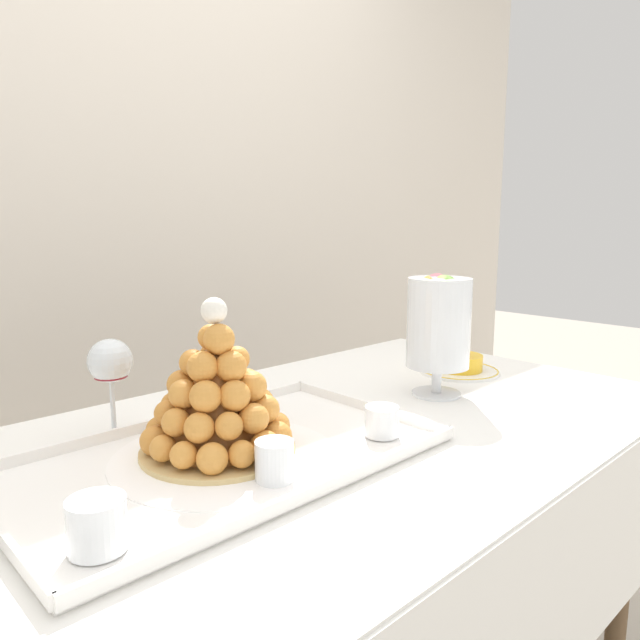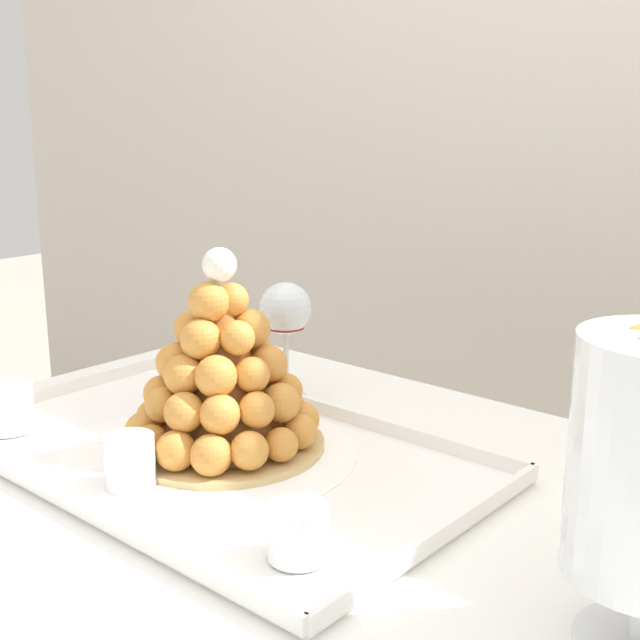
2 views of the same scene
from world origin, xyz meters
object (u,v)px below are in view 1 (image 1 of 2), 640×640
object	(u,v)px
serving_tray	(226,458)
fruit_tart_plate	(459,366)
dessert_cup_left	(97,526)
dessert_cup_mid_left	(274,462)
wine_glass	(110,365)
croquembouche	(217,397)
macaron_goblet	(439,324)
dessert_cup_centre	(382,422)

from	to	relation	value
serving_tray	fruit_tart_plate	world-z (taller)	fruit_tart_plate
dessert_cup_left	dessert_cup_mid_left	size ratio (longest dim) A/B	1.14
dessert_cup_left	wine_glass	world-z (taller)	wine_glass
dessert_cup_left	wine_glass	distance (m)	0.38
serving_tray	wine_glass	world-z (taller)	wine_glass
croquembouche	macaron_goblet	distance (m)	0.52
croquembouche	dessert_cup_mid_left	xyz separation A→B (m)	(0.00, -0.14, -0.06)
serving_tray	croquembouche	bearing A→B (deg)	86.25
dessert_cup_left	dessert_cup_centre	distance (m)	0.48
fruit_tart_plate	dessert_cup_mid_left	bearing A→B (deg)	-166.92
serving_tray	dessert_cup_left	xyz separation A→B (m)	(-0.25, -0.12, 0.03)
macaron_goblet	croquembouche	bearing A→B (deg)	175.32
serving_tray	croquembouche	distance (m)	0.09
fruit_tart_plate	wine_glass	xyz separation A→B (m)	(-0.78, 0.16, 0.11)
serving_tray	dessert_cup_mid_left	world-z (taller)	dessert_cup_mid_left
wine_glass	serving_tray	bearing A→B (deg)	-70.01
dessert_cup_left	serving_tray	bearing A→B (deg)	25.07
macaron_goblet	wine_glass	distance (m)	0.64
dessert_cup_centre	wine_glass	xyz separation A→B (m)	(-0.31, 0.32, 0.09)
serving_tray	wine_glass	size ratio (longest dim) A/B	3.83
serving_tray	fruit_tart_plate	size ratio (longest dim) A/B	3.42
croquembouche	wine_glass	distance (m)	0.21
dessert_cup_mid_left	fruit_tart_plate	xyz separation A→B (m)	(0.70, 0.16, -0.02)
fruit_tart_plate	dessert_cup_centre	bearing A→B (deg)	-161.59
macaron_goblet	fruit_tart_plate	size ratio (longest dim) A/B	1.36
macaron_goblet	serving_tray	bearing A→B (deg)	177.78
dessert_cup_mid_left	wine_glass	world-z (taller)	wine_glass
croquembouche	serving_tray	bearing A→B (deg)	-93.75
macaron_goblet	fruit_tart_plate	xyz separation A→B (m)	(0.19, 0.07, -0.13)
dessert_cup_centre	fruit_tart_plate	size ratio (longest dim) A/B	0.30
croquembouche	fruit_tart_plate	size ratio (longest dim) A/B	1.27
dessert_cup_mid_left	wine_glass	xyz separation A→B (m)	(-0.08, 0.33, 0.09)
dessert_cup_centre	serving_tray	bearing A→B (deg)	155.94
fruit_tart_plate	wine_glass	size ratio (longest dim) A/B	1.12
croquembouche	dessert_cup_left	distance (m)	0.29
dessert_cup_centre	macaron_goblet	distance (m)	0.31
dessert_cup_left	fruit_tart_plate	xyz separation A→B (m)	(0.95, 0.16, -0.02)
dessert_cup_mid_left	macaron_goblet	xyz separation A→B (m)	(0.51, 0.09, 0.12)
dessert_cup_mid_left	fruit_tart_plate	bearing A→B (deg)	13.08
croquembouche	dessert_cup_left	xyz separation A→B (m)	(-0.25, -0.14, -0.06)
dessert_cup_left	macaron_goblet	distance (m)	0.77
fruit_tart_plate	wine_glass	distance (m)	0.81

